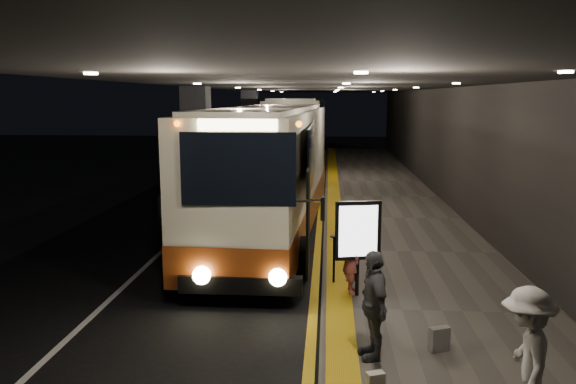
{
  "coord_description": "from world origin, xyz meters",
  "views": [
    {
      "loc": [
        2.6,
        -13.26,
        4.08
      ],
      "look_at": [
        1.6,
        0.68,
        1.7
      ],
      "focal_mm": 35.0,
      "sensor_mm": 36.0,
      "label": 1
    }
  ],
  "objects_px": {
    "coach_main": "(271,178)",
    "coach_third": "(306,127)",
    "passenger_waiting_white": "(527,357)",
    "bag_polka": "(439,339)",
    "coach_second": "(295,138)",
    "stanchion_post": "(334,260)",
    "passenger_boarding": "(353,255)",
    "bag_plain": "(375,383)",
    "info_sign": "(358,232)",
    "passenger_waiting_grey": "(373,305)"
  },
  "relations": [
    {
      "from": "coach_second",
      "to": "stanchion_post",
      "type": "relative_size",
      "value": 12.11
    },
    {
      "from": "coach_second",
      "to": "passenger_waiting_grey",
      "type": "distance_m",
      "value": 22.57
    },
    {
      "from": "coach_second",
      "to": "bag_plain",
      "type": "height_order",
      "value": "coach_second"
    },
    {
      "from": "passenger_boarding",
      "to": "stanchion_post",
      "type": "height_order",
      "value": "passenger_boarding"
    },
    {
      "from": "coach_third",
      "to": "stanchion_post",
      "type": "bearing_deg",
      "value": -85.24
    },
    {
      "from": "coach_second",
      "to": "bag_plain",
      "type": "xyz_separation_m",
      "value": [
        2.46,
        -23.48,
        -1.56
      ]
    },
    {
      "from": "coach_main",
      "to": "coach_second",
      "type": "bearing_deg",
      "value": 93.36
    },
    {
      "from": "passenger_waiting_white",
      "to": "coach_main",
      "type": "bearing_deg",
      "value": -144.75
    },
    {
      "from": "bag_polka",
      "to": "stanchion_post",
      "type": "bearing_deg",
      "value": 117.13
    },
    {
      "from": "passenger_waiting_white",
      "to": "bag_polka",
      "type": "height_order",
      "value": "passenger_waiting_white"
    },
    {
      "from": "info_sign",
      "to": "coach_third",
      "type": "bearing_deg",
      "value": 82.24
    },
    {
      "from": "coach_second",
      "to": "coach_main",
      "type": "bearing_deg",
      "value": -90.36
    },
    {
      "from": "coach_third",
      "to": "info_sign",
      "type": "bearing_deg",
      "value": -84.5
    },
    {
      "from": "coach_third",
      "to": "passenger_boarding",
      "type": "bearing_deg",
      "value": -84.64
    },
    {
      "from": "coach_main",
      "to": "passenger_waiting_grey",
      "type": "xyz_separation_m",
      "value": [
        2.35,
        -7.83,
        -0.78
      ]
    },
    {
      "from": "passenger_waiting_grey",
      "to": "info_sign",
      "type": "bearing_deg",
      "value": 170.27
    },
    {
      "from": "passenger_boarding",
      "to": "passenger_waiting_white",
      "type": "relative_size",
      "value": 0.9
    },
    {
      "from": "passenger_waiting_grey",
      "to": "stanchion_post",
      "type": "distance_m",
      "value": 3.5
    },
    {
      "from": "coach_second",
      "to": "passenger_waiting_grey",
      "type": "xyz_separation_m",
      "value": [
        2.5,
        -22.41,
        -0.87
      ]
    },
    {
      "from": "bag_plain",
      "to": "bag_polka",
      "type": "bearing_deg",
      "value": 50.83
    },
    {
      "from": "info_sign",
      "to": "stanchion_post",
      "type": "bearing_deg",
      "value": 109.88
    },
    {
      "from": "passenger_waiting_grey",
      "to": "info_sign",
      "type": "height_order",
      "value": "info_sign"
    },
    {
      "from": "coach_main",
      "to": "passenger_boarding",
      "type": "xyz_separation_m",
      "value": [
        2.16,
        -4.96,
        -0.85
      ]
    },
    {
      "from": "coach_main",
      "to": "coach_second",
      "type": "distance_m",
      "value": 14.59
    },
    {
      "from": "coach_third",
      "to": "passenger_waiting_grey",
      "type": "distance_m",
      "value": 34.5
    },
    {
      "from": "passenger_boarding",
      "to": "bag_polka",
      "type": "relative_size",
      "value": 4.01
    },
    {
      "from": "coach_third",
      "to": "bag_polka",
      "type": "xyz_separation_m",
      "value": [
        3.45,
        -34.12,
        -1.46
      ]
    },
    {
      "from": "coach_main",
      "to": "bag_polka",
      "type": "height_order",
      "value": "coach_main"
    },
    {
      "from": "coach_main",
      "to": "passenger_waiting_white",
      "type": "xyz_separation_m",
      "value": [
        4.04,
        -9.49,
        -0.76
      ]
    },
    {
      "from": "coach_main",
      "to": "coach_third",
      "type": "relative_size",
      "value": 1.0
    },
    {
      "from": "passenger_waiting_grey",
      "to": "passenger_waiting_white",
      "type": "bearing_deg",
      "value": 33.57
    },
    {
      "from": "passenger_boarding",
      "to": "passenger_waiting_white",
      "type": "height_order",
      "value": "passenger_waiting_white"
    },
    {
      "from": "coach_second",
      "to": "passenger_waiting_grey",
      "type": "relative_size",
      "value": 7.36
    },
    {
      "from": "coach_second",
      "to": "passenger_waiting_grey",
      "type": "bearing_deg",
      "value": -84.59
    },
    {
      "from": "coach_main",
      "to": "passenger_waiting_white",
      "type": "distance_m",
      "value": 10.34
    },
    {
      "from": "coach_main",
      "to": "bag_polka",
      "type": "bearing_deg",
      "value": -62.92
    },
    {
      "from": "coach_second",
      "to": "bag_plain",
      "type": "bearing_deg",
      "value": -84.97
    },
    {
      "from": "coach_main",
      "to": "stanchion_post",
      "type": "bearing_deg",
      "value": -65.02
    },
    {
      "from": "passenger_waiting_white",
      "to": "bag_polka",
      "type": "relative_size",
      "value": 4.46
    },
    {
      "from": "bag_plain",
      "to": "stanchion_post",
      "type": "xyz_separation_m",
      "value": [
        -0.52,
        4.5,
        0.36
      ]
    },
    {
      "from": "coach_third",
      "to": "info_sign",
      "type": "relative_size",
      "value": 6.24
    },
    {
      "from": "passenger_boarding",
      "to": "bag_polka",
      "type": "xyz_separation_m",
      "value": [
        1.25,
        -2.59,
        -0.58
      ]
    },
    {
      "from": "bag_plain",
      "to": "coach_second",
      "type": "bearing_deg",
      "value": 95.99
    },
    {
      "from": "passenger_boarding",
      "to": "info_sign",
      "type": "relative_size",
      "value": 0.81
    },
    {
      "from": "coach_third",
      "to": "passenger_waiting_white",
      "type": "xyz_separation_m",
      "value": [
        4.08,
        -36.06,
        -0.79
      ]
    },
    {
      "from": "bag_plain",
      "to": "info_sign",
      "type": "bearing_deg",
      "value": 90.94
    },
    {
      "from": "coach_second",
      "to": "passenger_waiting_white",
      "type": "distance_m",
      "value": 24.45
    },
    {
      "from": "coach_main",
      "to": "passenger_waiting_grey",
      "type": "distance_m",
      "value": 8.21
    },
    {
      "from": "bag_polka",
      "to": "stanchion_post",
      "type": "distance_m",
      "value": 3.56
    },
    {
      "from": "passenger_waiting_grey",
      "to": "bag_plain",
      "type": "bearing_deg",
      "value": -13.85
    }
  ]
}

